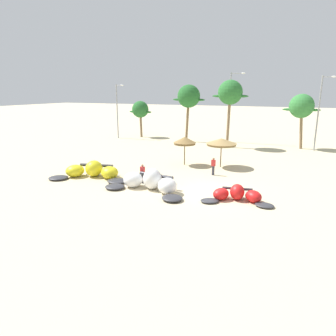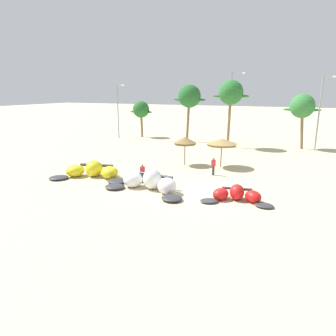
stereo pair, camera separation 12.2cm
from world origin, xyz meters
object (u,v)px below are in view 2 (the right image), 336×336
beach_umbrella_middle (222,142)px  palm_left_of_gap (231,93)px  kite_far_left (92,171)px  palm_leftmost (141,110)px  person_near_kites (143,174)px  lamppost_east_center (321,110)px  person_by_umbrellas (213,166)px  lamppost_west_center (231,104)px  palm_left (189,97)px  kite_left (150,182)px  lamppost_west (118,109)px  palm_center_left (302,107)px  beach_umbrella_near_van (185,141)px  kite_left_of_center (237,195)px

beach_umbrella_middle → palm_left_of_gap: palm_left_of_gap is taller
kite_far_left → palm_leftmost: 24.52m
person_near_kites → lamppost_east_center: size_ratio=0.18×
person_by_umbrellas → lamppost_west_center: (-2.70, 18.71, 4.75)m
person_near_kites → lamppost_east_center: (13.60, 21.27, 4.32)m
palm_left → lamppost_west_center: lamppost_west_center is taller
lamppost_west_center → palm_left: bearing=-160.7°
kite_left → palm_left_of_gap: palm_left_of_gap is taller
lamppost_east_center → person_by_umbrellas: bearing=-118.3°
lamppost_west_center → lamppost_east_center: 11.81m
kite_left → lamppost_west: lamppost_west is taller
person_by_umbrellas → palm_left: bearing=116.9°
lamppost_west_center → kite_left: bearing=-91.5°
palm_center_left → lamppost_west: (-26.72, -1.75, -0.77)m
beach_umbrella_near_van → palm_left: 15.35m
kite_left → beach_umbrella_near_van: beach_umbrella_near_van is taller
beach_umbrella_middle → palm_center_left: size_ratio=0.43×
kite_far_left → lamppost_east_center: 28.77m
palm_center_left → palm_left: bearing=-177.9°
kite_left → lamppost_east_center: 26.16m
kite_left_of_center → person_by_umbrellas: (-3.30, 5.80, 0.40)m
lamppost_west → lamppost_east_center: bearing=2.0°
beach_umbrella_middle → kite_left: bearing=-108.7°
kite_left_of_center → beach_umbrella_middle: (-3.43, 9.06, 2.12)m
kite_left → palm_left: (-5.13, 22.87, 5.96)m
kite_left_of_center → person_by_umbrellas: size_ratio=3.15×
kite_left → beach_umbrella_middle: size_ratio=2.33×
beach_umbrella_near_van → lamppost_west: lamppost_west is taller
palm_left_of_gap → palm_leftmost: bearing=167.0°
kite_left_of_center → lamppost_east_center: 23.47m
palm_left → lamppost_west: size_ratio=0.99×
person_near_kites → palm_leftmost: bearing=118.8°
person_by_umbrellas → lamppost_west: 25.54m
person_near_kites → lamppost_west: size_ratio=0.19×
palm_left_of_gap → palm_left: bearing=160.9°
palm_leftmost → lamppost_west: bearing=-137.9°
palm_leftmost → lamppost_west_center: 14.58m
kite_left → beach_umbrella_middle: bearing=71.3°
beach_umbrella_middle → lamppost_west: bearing=148.3°
beach_umbrella_near_van → lamppost_east_center: 18.96m
person_by_umbrellas → palm_center_left: (6.79, 17.24, 4.64)m
palm_left → lamppost_east_center: bearing=-0.6°
beach_umbrella_near_van → palm_left: palm_left is taller
beach_umbrella_middle → lamppost_east_center: 16.23m
kite_left_of_center → palm_left_of_gap: 21.93m
kite_far_left → palm_leftmost: palm_leftmost is taller
beach_umbrella_near_van → palm_left: size_ratio=0.35×
beach_umbrella_near_van → palm_left_of_gap: 12.78m
palm_center_left → lamppost_west_center: lamppost_west_center is taller
kite_far_left → beach_umbrella_middle: (9.48, 8.30, 2.00)m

